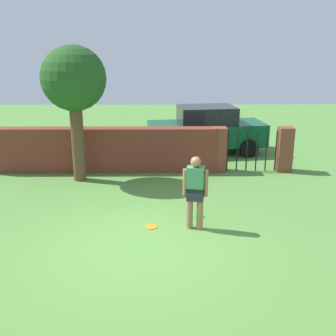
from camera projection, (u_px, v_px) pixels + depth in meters
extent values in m
plane|color=#568C3D|center=(140.00, 245.00, 8.10)|extent=(40.00, 40.00, 0.00)
cube|color=brown|center=(101.00, 150.00, 12.66)|extent=(7.18, 0.50, 1.39)
cylinder|color=brown|center=(78.00, 139.00, 11.69)|extent=(0.36, 0.36, 2.46)
sphere|color=#23511E|center=(74.00, 78.00, 11.19)|extent=(1.82, 1.82, 1.82)
cylinder|color=#9E704C|center=(200.00, 210.00, 8.72)|extent=(0.14, 0.14, 0.85)
cylinder|color=#9E704C|center=(190.00, 210.00, 8.75)|extent=(0.14, 0.14, 0.85)
cube|color=#2D2D38|center=(195.00, 194.00, 8.62)|extent=(0.39, 0.28, 0.28)
cube|color=#3F8C59|center=(195.00, 179.00, 8.53)|extent=(0.39, 0.28, 0.55)
sphere|color=#9E704C|center=(196.00, 162.00, 8.42)|extent=(0.22, 0.22, 0.22)
cylinder|color=#9E704C|center=(206.00, 183.00, 8.51)|extent=(0.09, 0.09, 0.58)
cylinder|color=#9E704C|center=(185.00, 182.00, 8.59)|extent=(0.09, 0.09, 0.58)
cube|color=brown|center=(219.00, 149.00, 12.69)|extent=(0.44, 0.44, 1.40)
cube|color=brown|center=(285.00, 149.00, 12.71)|extent=(0.44, 0.44, 1.40)
cylinder|color=black|center=(227.00, 151.00, 12.71)|extent=(0.04, 0.04, 1.30)
cylinder|color=black|center=(237.00, 151.00, 12.71)|extent=(0.04, 0.04, 1.30)
cylinder|color=black|center=(247.00, 151.00, 12.71)|extent=(0.04, 0.04, 1.30)
cylinder|color=black|center=(257.00, 151.00, 12.71)|extent=(0.04, 0.04, 1.30)
cylinder|color=black|center=(266.00, 151.00, 12.72)|extent=(0.04, 0.04, 1.30)
cylinder|color=black|center=(276.00, 151.00, 12.72)|extent=(0.04, 0.04, 1.30)
cube|color=#0C4C2D|center=(206.00, 133.00, 14.88)|extent=(4.39, 2.23, 0.80)
cube|color=#1E2328|center=(207.00, 115.00, 14.68)|extent=(2.18, 1.75, 0.60)
cylinder|color=black|center=(173.00, 151.00, 14.01)|extent=(0.66, 0.30, 0.64)
cylinder|color=black|center=(166.00, 140.00, 15.62)|extent=(0.66, 0.30, 0.64)
cylinder|color=black|center=(249.00, 148.00, 14.37)|extent=(0.66, 0.30, 0.64)
cylinder|color=black|center=(235.00, 138.00, 15.98)|extent=(0.66, 0.30, 0.64)
cylinder|color=orange|center=(151.00, 227.00, 8.91)|extent=(0.27, 0.27, 0.02)
cylinder|color=green|center=(199.00, 216.00, 9.48)|extent=(0.27, 0.27, 0.02)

